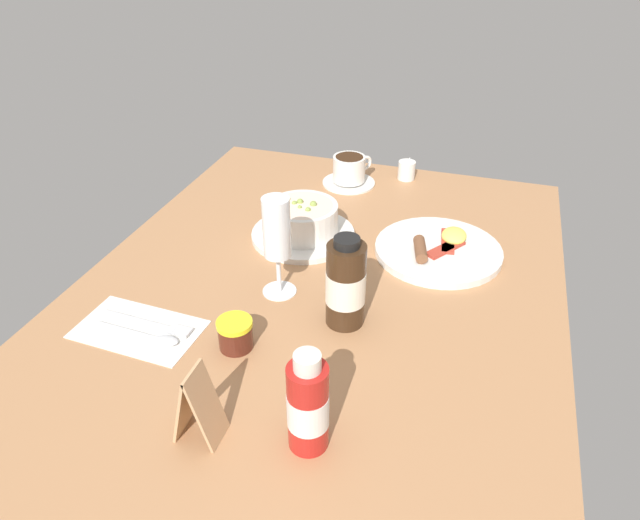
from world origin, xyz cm
name	(u,v)px	position (x,y,z in cm)	size (l,w,h in cm)	color
ground_plane	(319,291)	(0.00, 0.00, -1.50)	(110.00, 84.00, 3.00)	#A8754C
porridge_bowl	(303,222)	(-14.66, -8.11, 3.54)	(20.80, 20.80, 8.06)	silver
cutlery_setting	(141,329)	(20.77, -23.38, 0.26)	(12.64, 20.42, 0.90)	silver
coffee_cup	(349,171)	(-41.76, -5.80, 3.19)	(12.54, 12.54, 6.87)	silver
creamer_jug	(407,170)	(-48.72, 6.72, 2.29)	(5.00, 4.12, 5.00)	silver
wine_glass	(277,233)	(4.21, -6.01, 11.77)	(5.95, 5.95, 18.14)	white
jam_jar	(235,334)	(19.65, -7.20, 2.49)	(5.50, 5.50, 4.91)	#4E1F15
sauce_bottle_brown	(346,284)	(8.66, 7.03, 7.32)	(6.34, 6.34, 15.75)	#382314
sauce_bottle_red	(308,406)	(33.58, 9.15, 6.64)	(5.22, 5.22, 14.82)	#B21E19
breakfast_plate	(439,249)	(-16.78, 18.87, 0.92)	(24.31, 24.31, 3.70)	silver
menu_card	(197,404)	(36.44, -4.48, 5.49)	(4.74, 5.80, 11.08)	tan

